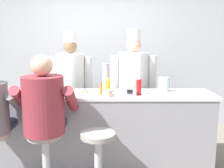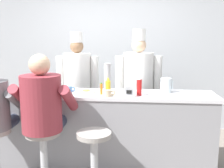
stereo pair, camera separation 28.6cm
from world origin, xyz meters
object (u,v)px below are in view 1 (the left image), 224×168
mustard_bottle_yellow (108,86)px  hot_sauce_bottle_orange (102,89)px  water_pitcher_clear (164,84)px  diner_seated_maroon (45,109)px  empty_stool_round (99,152)px  coffee_mug_tan (110,93)px  coffee_mug_blue (68,90)px  cup_stack_steel (107,78)px  cereal_bowl (2,94)px  cook_in_whites_far (134,83)px  cook_in_whites_near (72,82)px  napkin_dispenser_chrome (130,91)px  ketchup_bottle_red (140,86)px  breakfast_plate (85,92)px

mustard_bottle_yellow → hot_sauce_bottle_orange: size_ratio=1.53×
mustard_bottle_yellow → water_pitcher_clear: 0.74m
mustard_bottle_yellow → hot_sauce_bottle_orange: mustard_bottle_yellow is taller
diner_seated_maroon → empty_stool_round: (0.56, -0.04, -0.47)m
coffee_mug_tan → empty_stool_round: 0.69m
coffee_mug_blue → cup_stack_steel: cup_stack_steel is taller
cereal_bowl → cook_in_whites_far: 1.87m
diner_seated_maroon → mustard_bottle_yellow: bearing=35.1°
cook_in_whites_near → napkin_dispenser_chrome: bearing=-51.3°
mustard_bottle_yellow → cup_stack_steel: size_ratio=0.59×
cook_in_whites_near → mustard_bottle_yellow: bearing=-58.5°
cup_stack_steel → cereal_bowl: bearing=-167.0°
coffee_mug_tan → napkin_dispenser_chrome: (0.24, 0.03, 0.02)m
cook_in_whites_far → ketchup_bottle_red: bearing=-89.7°
ketchup_bottle_red → coffee_mug_blue: bearing=174.4°
coffee_mug_blue → cook_in_whites_near: (-0.09, 0.89, -0.05)m
cook_in_whites_near → cook_in_whites_far: cook_in_whites_far is taller
cereal_bowl → coffee_mug_tan: (1.28, -0.01, 0.01)m
cook_in_whites_near → ketchup_bottle_red: bearing=-45.2°
coffee_mug_tan → cook_in_whites_near: cook_in_whites_near is taller
cup_stack_steel → cook_in_whites_near: 1.00m
ketchup_bottle_red → breakfast_plate: 0.69m
cereal_bowl → coffee_mug_blue: size_ratio=1.21×
ketchup_bottle_red → hot_sauce_bottle_orange: bearing=178.7°
napkin_dispenser_chrome → cook_in_whites_far: size_ratio=0.07×
cereal_bowl → cook_in_whites_near: bearing=58.6°
cup_stack_steel → cook_in_whites_near: (-0.57, 0.80, -0.19)m
hot_sauce_bottle_orange → coffee_mug_tan: hot_sauce_bottle_orange is taller
water_pitcher_clear → coffee_mug_blue: (-1.23, -0.11, -0.05)m
hot_sauce_bottle_orange → coffee_mug_tan: size_ratio=1.11×
ketchup_bottle_red → water_pitcher_clear: (0.34, 0.20, -0.02)m
hot_sauce_bottle_orange → cook_in_whites_near: bearing=118.0°
breakfast_plate → ketchup_bottle_red: bearing=-9.0°
ketchup_bottle_red → coffee_mug_blue: size_ratio=1.87×
water_pitcher_clear → cook_in_whites_near: bearing=149.3°
empty_stool_round → diner_seated_maroon: bearing=176.3°
ketchup_bottle_red → water_pitcher_clear: size_ratio=1.34×
mustard_bottle_yellow → hot_sauce_bottle_orange: 0.09m
water_pitcher_clear → breakfast_plate: 1.02m
empty_stool_round → cook_in_whites_far: cook_in_whites_far is taller
napkin_dispenser_chrome → cook_in_whites_far: cook_in_whites_far is taller
ketchup_bottle_red → breakfast_plate: bearing=171.0°
water_pitcher_clear → cup_stack_steel: size_ratio=0.50×
hot_sauce_bottle_orange → cereal_bowl: (-1.18, -0.11, -0.04)m
empty_stool_round → cook_in_whites_near: bearing=108.8°
water_pitcher_clear → empty_stool_round: bearing=-139.7°
empty_stool_round → cereal_bowl: bearing=161.6°
coffee_mug_blue → cereal_bowl: bearing=-165.7°
mustard_bottle_yellow → coffee_mug_tan: size_ratio=1.70×
cup_stack_steel → cook_in_whites_far: cook_in_whites_far is taller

